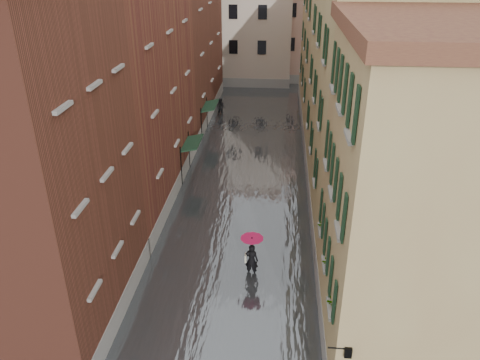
% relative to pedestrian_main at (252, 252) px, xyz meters
% --- Properties ---
extents(ground, '(120.00, 120.00, 0.00)m').
position_rel_pedestrian_main_xyz_m(ground, '(-1.04, -1.22, -1.30)').
color(ground, '#525355').
rests_on(ground, ground).
extents(floodwater, '(10.00, 60.00, 0.20)m').
position_rel_pedestrian_main_xyz_m(floodwater, '(-1.04, 11.78, -1.20)').
color(floodwater, '#4C5054').
rests_on(floodwater, ground).
extents(building_left_near, '(6.00, 8.00, 13.00)m').
position_rel_pedestrian_main_xyz_m(building_left_near, '(-8.04, -3.22, 5.20)').
color(building_left_near, brown).
rests_on(building_left_near, ground).
extents(building_left_mid, '(6.00, 14.00, 12.50)m').
position_rel_pedestrian_main_xyz_m(building_left_mid, '(-8.04, 7.78, 4.95)').
color(building_left_mid, brown).
rests_on(building_left_mid, ground).
extents(building_left_far, '(6.00, 16.00, 14.00)m').
position_rel_pedestrian_main_xyz_m(building_left_far, '(-8.04, 22.78, 5.70)').
color(building_left_far, brown).
rests_on(building_left_far, ground).
extents(building_right_near, '(6.00, 8.00, 11.50)m').
position_rel_pedestrian_main_xyz_m(building_right_near, '(5.96, -3.22, 4.45)').
color(building_right_near, '#A38554').
rests_on(building_right_near, ground).
extents(building_right_mid, '(6.00, 14.00, 13.00)m').
position_rel_pedestrian_main_xyz_m(building_right_mid, '(5.96, 7.78, 5.20)').
color(building_right_mid, tan).
rests_on(building_right_mid, ground).
extents(building_right_far, '(6.00, 16.00, 11.50)m').
position_rel_pedestrian_main_xyz_m(building_right_far, '(5.96, 22.78, 4.45)').
color(building_right_far, '#A38554').
rests_on(building_right_far, ground).
extents(building_end_cream, '(12.00, 9.00, 13.00)m').
position_rel_pedestrian_main_xyz_m(building_end_cream, '(-4.04, 36.78, 5.20)').
color(building_end_cream, '#C3B49B').
rests_on(building_end_cream, ground).
extents(building_end_pink, '(10.00, 9.00, 12.00)m').
position_rel_pedestrian_main_xyz_m(building_end_pink, '(4.96, 38.78, 4.70)').
color(building_end_pink, tan).
rests_on(building_end_pink, ground).
extents(awning_near, '(1.09, 2.75, 2.80)m').
position_rel_pedestrian_main_xyz_m(awning_near, '(-4.53, 9.95, 1.16)').
color(awning_near, '#16321F').
rests_on(awning_near, ground).
extents(awning_far, '(1.09, 2.95, 2.80)m').
position_rel_pedestrian_main_xyz_m(awning_far, '(-4.53, 17.93, 1.17)').
color(awning_far, '#16321F').
rests_on(awning_far, ground).
extents(wall_lantern, '(0.71, 0.22, 0.35)m').
position_rel_pedestrian_main_xyz_m(wall_lantern, '(3.29, -7.22, 1.71)').
color(wall_lantern, black).
rests_on(wall_lantern, ground).
extents(window_planters, '(0.59, 5.61, 0.84)m').
position_rel_pedestrian_main_xyz_m(window_planters, '(3.08, -3.10, 2.21)').
color(window_planters, brown).
rests_on(window_planters, ground).
extents(pedestrian_main, '(1.06, 1.06, 2.06)m').
position_rel_pedestrian_main_xyz_m(pedestrian_main, '(0.00, 0.00, 0.00)').
color(pedestrian_main, black).
rests_on(pedestrian_main, ground).
extents(pedestrian_far, '(0.95, 0.81, 1.70)m').
position_rel_pedestrian_main_xyz_m(pedestrian_far, '(-4.28, 22.85, -0.45)').
color(pedestrian_far, black).
rests_on(pedestrian_far, ground).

